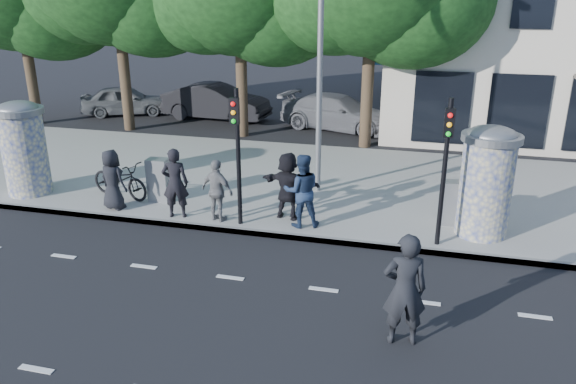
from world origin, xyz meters
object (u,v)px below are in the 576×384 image
(street_lamp, at_px, (320,25))
(ped_a, at_px, (112,180))
(ped_e, at_px, (217,191))
(car_mid, at_px, (216,102))
(car_left, at_px, (126,100))
(traffic_pole_far, at_px, (446,159))
(ped_c, at_px, (302,191))
(cabinet_left, at_px, (159,180))
(car_right, at_px, (338,112))
(ped_b, at_px, (175,183))
(traffic_pole_near, at_px, (237,144))
(man_road, at_px, (405,290))
(ad_column_left, at_px, (24,146))
(ped_f, at_px, (288,186))
(bicycle, at_px, (120,179))
(ad_column_right, at_px, (487,179))
(cabinet_right, at_px, (453,203))

(street_lamp, xyz_separation_m, ped_a, (-4.98, -2.65, -3.83))
(ped_e, distance_m, car_mid, 12.16)
(car_left, bearing_deg, traffic_pole_far, -151.72)
(ped_c, height_order, cabinet_left, ped_c)
(cabinet_left, distance_m, car_right, 10.43)
(street_lamp, height_order, ped_b, street_lamp)
(traffic_pole_near, relative_size, man_road, 1.67)
(ad_column_left, xyz_separation_m, cabinet_left, (3.91, 0.35, -0.79))
(ped_a, bearing_deg, ped_b, -167.42)
(ped_e, relative_size, cabinet_left, 1.34)
(ad_column_left, relative_size, car_right, 0.53)
(car_left, bearing_deg, ped_e, -164.93)
(ped_a, xyz_separation_m, ped_f, (4.65, 0.53, 0.06))
(bicycle, distance_m, car_left, 11.73)
(traffic_pole_near, height_order, car_mid, traffic_pole_near)
(ped_c, bearing_deg, cabinet_left, -29.52)
(street_lamp, xyz_separation_m, cabinet_left, (-4.09, -1.79, -4.05))
(traffic_pole_near, xyz_separation_m, ped_a, (-3.58, 0.19, -1.27))
(traffic_pole_far, xyz_separation_m, car_left, (-14.30, 11.30, -1.55))
(traffic_pole_far, bearing_deg, ad_column_left, 176.45)
(ad_column_right, relative_size, ped_c, 1.43)
(ped_b, bearing_deg, car_right, -117.11)
(traffic_pole_near, bearing_deg, cabinet_right, 14.68)
(ad_column_right, bearing_deg, ped_e, -172.83)
(ped_c, height_order, car_mid, ped_c)
(ped_a, bearing_deg, bicycle, -54.87)
(ad_column_right, relative_size, man_road, 1.30)
(ped_b, bearing_deg, man_road, 132.27)
(traffic_pole_far, bearing_deg, man_road, -98.72)
(ped_a, distance_m, cabinet_left, 1.26)
(car_mid, height_order, car_right, car_mid)
(cabinet_right, height_order, car_mid, car_mid)
(ad_column_left, distance_m, ped_e, 6.06)
(ped_b, height_order, cabinet_right, ped_b)
(car_right, bearing_deg, car_left, 101.69)
(street_lamp, relative_size, car_left, 2.01)
(ped_c, distance_m, cabinet_left, 4.28)
(ad_column_right, height_order, ped_f, ad_column_right)
(street_lamp, height_order, ped_e, street_lamp)
(ad_column_left, height_order, car_right, ad_column_left)
(ped_b, distance_m, man_road, 7.10)
(street_lamp, relative_size, car_right, 1.60)
(bicycle, bearing_deg, ped_e, -89.43)
(ped_c, bearing_deg, ped_a, -18.14)
(ad_column_left, height_order, traffic_pole_near, traffic_pole_near)
(car_left, bearing_deg, cabinet_right, -147.62)
(traffic_pole_far, distance_m, car_left, 18.29)
(ped_a, bearing_deg, man_road, 168.77)
(ad_column_right, height_order, traffic_pole_far, traffic_pole_far)
(man_road, bearing_deg, ped_b, -45.17)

